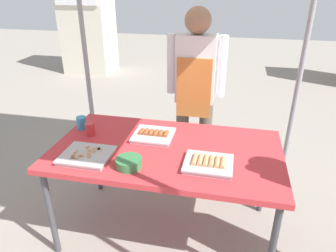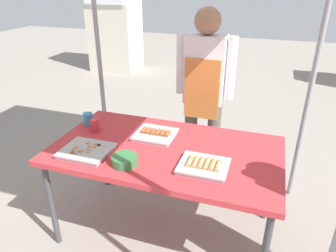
% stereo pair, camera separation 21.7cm
% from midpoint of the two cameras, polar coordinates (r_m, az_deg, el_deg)
% --- Properties ---
extents(ground_plane, '(18.00, 18.00, 0.00)m').
position_cam_midpoint_polar(ground_plane, '(2.65, -2.71, -18.35)').
color(ground_plane, gray).
extents(stall_table, '(1.60, 0.90, 0.75)m').
position_cam_midpoint_polar(stall_table, '(2.22, -3.08, -5.33)').
color(stall_table, '#C63338').
rests_on(stall_table, ground).
extents(tray_grilled_sausages, '(0.29, 0.27, 0.05)m').
position_cam_midpoint_polar(tray_grilled_sausages, '(2.33, -5.33, -1.73)').
color(tray_grilled_sausages, silver).
rests_on(tray_grilled_sausages, stall_table).
extents(tray_meat_skewers, '(0.33, 0.29, 0.04)m').
position_cam_midpoint_polar(tray_meat_skewers, '(2.17, -17.49, -5.27)').
color(tray_meat_skewers, '#ADADB2').
rests_on(tray_meat_skewers, stall_table).
extents(tray_pork_links, '(0.31, 0.26, 0.05)m').
position_cam_midpoint_polar(tray_pork_links, '(1.99, 4.31, -6.96)').
color(tray_pork_links, '#ADADB2').
rests_on(tray_pork_links, stall_table).
extents(condiment_bowl, '(0.17, 0.17, 0.06)m').
position_cam_midpoint_polar(condiment_bowl, '(2.01, -10.30, -6.72)').
color(condiment_bowl, '#33723F').
rests_on(condiment_bowl, stall_table).
extents(drink_cup_near_edge, '(0.07, 0.07, 0.10)m').
position_cam_midpoint_polar(drink_cup_near_edge, '(2.45, -16.55, -0.60)').
color(drink_cup_near_edge, red).
rests_on(drink_cup_near_edge, stall_table).
extents(drink_cup_by_wok, '(0.08, 0.08, 0.10)m').
position_cam_midpoint_polar(drink_cup_by_wok, '(2.57, -17.90, 0.50)').
color(drink_cup_by_wok, '#338CBF').
rests_on(drink_cup_by_wok, stall_table).
extents(vendor_woman, '(0.52, 0.23, 1.63)m').
position_cam_midpoint_polar(vendor_woman, '(2.79, 2.83, 7.46)').
color(vendor_woman, '#595147').
rests_on(vendor_woman, ground).
extents(neighbor_stall_left, '(0.94, 0.77, 1.92)m').
position_cam_midpoint_polar(neighbor_stall_left, '(6.85, -15.43, 17.50)').
color(neighbor_stall_left, beige).
rests_on(neighbor_stall_left, ground).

